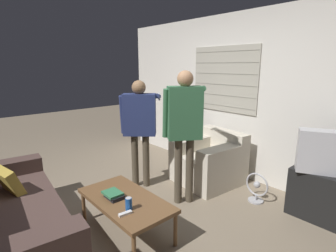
{
  "coord_description": "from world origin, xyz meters",
  "views": [
    {
      "loc": [
        2.38,
        -1.54,
        1.77
      ],
      "look_at": [
        -0.08,
        0.65,
        1.0
      ],
      "focal_mm": 28.0,
      "sensor_mm": 36.0,
      "label": 1
    }
  ],
  "objects_px": {
    "spare_remote": "(125,214)",
    "floor_fan": "(257,188)",
    "book_stack": "(114,195)",
    "couch_blue": "(5,219)",
    "person_right_standing": "(184,121)",
    "soda_can": "(129,204)",
    "person_left_standing": "(140,121)",
    "armchair_beige": "(210,161)",
    "coffee_table": "(126,202)"
  },
  "relations": [
    {
      "from": "floor_fan",
      "to": "coffee_table",
      "type": "bearing_deg",
      "value": -109.37
    },
    {
      "from": "armchair_beige",
      "to": "soda_can",
      "type": "distance_m",
      "value": 1.84
    },
    {
      "from": "armchair_beige",
      "to": "person_left_standing",
      "type": "bearing_deg",
      "value": 62.08
    },
    {
      "from": "book_stack",
      "to": "spare_remote",
      "type": "height_order",
      "value": "book_stack"
    },
    {
      "from": "couch_blue",
      "to": "person_right_standing",
      "type": "height_order",
      "value": "person_right_standing"
    },
    {
      "from": "armchair_beige",
      "to": "person_left_standing",
      "type": "xyz_separation_m",
      "value": [
        -0.59,
        -0.88,
        0.67
      ]
    },
    {
      "from": "couch_blue",
      "to": "floor_fan",
      "type": "distance_m",
      "value": 2.9
    },
    {
      "from": "book_stack",
      "to": "armchair_beige",
      "type": "bearing_deg",
      "value": 94.87
    },
    {
      "from": "person_right_standing",
      "to": "couch_blue",
      "type": "bearing_deg",
      "value": -163.27
    },
    {
      "from": "person_left_standing",
      "to": "book_stack",
      "type": "height_order",
      "value": "person_left_standing"
    },
    {
      "from": "soda_can",
      "to": "spare_remote",
      "type": "distance_m",
      "value": 0.1
    },
    {
      "from": "book_stack",
      "to": "soda_can",
      "type": "distance_m",
      "value": 0.31
    },
    {
      "from": "person_right_standing",
      "to": "book_stack",
      "type": "height_order",
      "value": "person_right_standing"
    },
    {
      "from": "armchair_beige",
      "to": "spare_remote",
      "type": "height_order",
      "value": "armchair_beige"
    },
    {
      "from": "coffee_table",
      "to": "spare_remote",
      "type": "xyz_separation_m",
      "value": [
        0.26,
        -0.17,
        0.05
      ]
    },
    {
      "from": "book_stack",
      "to": "floor_fan",
      "type": "distance_m",
      "value": 1.87
    },
    {
      "from": "person_right_standing",
      "to": "soda_can",
      "type": "distance_m",
      "value": 1.23
    },
    {
      "from": "coffee_table",
      "to": "floor_fan",
      "type": "relative_size",
      "value": 2.76
    },
    {
      "from": "person_left_standing",
      "to": "book_stack",
      "type": "distance_m",
      "value": 1.28
    },
    {
      "from": "person_right_standing",
      "to": "floor_fan",
      "type": "bearing_deg",
      "value": -10.12
    },
    {
      "from": "armchair_beige",
      "to": "person_left_standing",
      "type": "height_order",
      "value": "person_left_standing"
    },
    {
      "from": "spare_remote",
      "to": "book_stack",
      "type": "bearing_deg",
      "value": 173.53
    },
    {
      "from": "soda_can",
      "to": "spare_remote",
      "type": "relative_size",
      "value": 0.94
    },
    {
      "from": "coffee_table",
      "to": "floor_fan",
      "type": "bearing_deg",
      "value": 70.63
    },
    {
      "from": "couch_blue",
      "to": "book_stack",
      "type": "bearing_deg",
      "value": 67.27
    },
    {
      "from": "soda_can",
      "to": "armchair_beige",
      "type": "bearing_deg",
      "value": 104.38
    },
    {
      "from": "floor_fan",
      "to": "armchair_beige",
      "type": "bearing_deg",
      "value": 177.7
    },
    {
      "from": "coffee_table",
      "to": "book_stack",
      "type": "bearing_deg",
      "value": -138.38
    },
    {
      "from": "spare_remote",
      "to": "floor_fan",
      "type": "bearing_deg",
      "value": 86.81
    },
    {
      "from": "coffee_table",
      "to": "person_right_standing",
      "type": "relative_size",
      "value": 0.64
    },
    {
      "from": "couch_blue",
      "to": "soda_can",
      "type": "distance_m",
      "value": 1.23
    },
    {
      "from": "coffee_table",
      "to": "book_stack",
      "type": "xyz_separation_m",
      "value": [
        -0.09,
        -0.08,
        0.07
      ]
    },
    {
      "from": "floor_fan",
      "to": "person_right_standing",
      "type": "bearing_deg",
      "value": -132.26
    },
    {
      "from": "book_stack",
      "to": "soda_can",
      "type": "height_order",
      "value": "soda_can"
    },
    {
      "from": "coffee_table",
      "to": "floor_fan",
      "type": "distance_m",
      "value": 1.76
    },
    {
      "from": "armchair_beige",
      "to": "book_stack",
      "type": "xyz_separation_m",
      "value": [
        0.15,
        -1.77,
        0.11
      ]
    },
    {
      "from": "spare_remote",
      "to": "person_left_standing",
      "type": "bearing_deg",
      "value": 145.26
    },
    {
      "from": "coffee_table",
      "to": "floor_fan",
      "type": "xyz_separation_m",
      "value": [
        0.58,
        1.65,
        -0.17
      ]
    },
    {
      "from": "armchair_beige",
      "to": "soda_can",
      "type": "relative_size",
      "value": 7.55
    },
    {
      "from": "person_right_standing",
      "to": "spare_remote",
      "type": "height_order",
      "value": "person_right_standing"
    },
    {
      "from": "couch_blue",
      "to": "spare_remote",
      "type": "bearing_deg",
      "value": 50.16
    },
    {
      "from": "couch_blue",
      "to": "floor_fan",
      "type": "bearing_deg",
      "value": 72.2
    },
    {
      "from": "armchair_beige",
      "to": "spare_remote",
      "type": "distance_m",
      "value": 1.92
    },
    {
      "from": "person_right_standing",
      "to": "spare_remote",
      "type": "xyz_separation_m",
      "value": [
        0.33,
        -1.1,
        -0.67
      ]
    },
    {
      "from": "person_left_standing",
      "to": "soda_can",
      "type": "relative_size",
      "value": 12.43
    },
    {
      "from": "spare_remote",
      "to": "floor_fan",
      "type": "height_order",
      "value": "spare_remote"
    },
    {
      "from": "person_left_standing",
      "to": "soda_can",
      "type": "distance_m",
      "value": 1.47
    },
    {
      "from": "couch_blue",
      "to": "person_left_standing",
      "type": "distance_m",
      "value": 1.95
    },
    {
      "from": "armchair_beige",
      "to": "person_right_standing",
      "type": "relative_size",
      "value": 0.56
    },
    {
      "from": "soda_can",
      "to": "spare_remote",
      "type": "xyz_separation_m",
      "value": [
        0.05,
        -0.07,
        -0.05
      ]
    }
  ]
}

